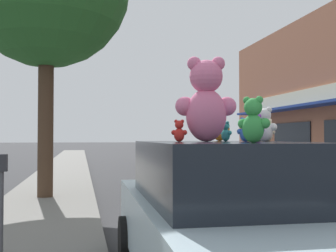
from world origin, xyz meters
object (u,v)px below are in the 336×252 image
(teddy_bear_blue, at_px, (246,130))
(parking_meter, at_px, (1,190))
(teddy_bear_orange, at_px, (220,127))
(teddy_bear_black, at_px, (258,130))
(teddy_bear_green, at_px, (253,120))
(teddy_bear_purple, at_px, (255,128))
(plush_art_car, at_px, (225,219))
(teddy_bear_white, at_px, (264,125))
(teddy_bear_cream, at_px, (268,130))
(teddy_bear_teal, at_px, (226,132))
(teddy_bear_red, at_px, (179,131))
(teddy_bear_giant, at_px, (206,101))

(teddy_bear_blue, distance_m, parking_meter, 3.26)
(teddy_bear_blue, relative_size, teddy_bear_orange, 0.70)
(teddy_bear_black, height_order, teddy_bear_orange, teddy_bear_orange)
(teddy_bear_green, bearing_deg, teddy_bear_purple, -69.67)
(plush_art_car, relative_size, teddy_bear_purple, 15.88)
(teddy_bear_blue, bearing_deg, teddy_bear_white, -105.70)
(plush_art_car, height_order, teddy_bear_orange, teddy_bear_orange)
(plush_art_car, xyz_separation_m, teddy_bear_cream, (0.63, 0.36, 0.88))
(teddy_bear_teal, xyz_separation_m, teddy_bear_red, (-0.62, -0.33, -0.00))
(teddy_bear_cream, xyz_separation_m, teddy_bear_green, (-0.66, -1.15, 0.06))
(teddy_bear_purple, bearing_deg, teddy_bear_blue, -63.31)
(teddy_bear_cream, relative_size, teddy_bear_white, 0.68)
(teddy_bear_giant, relative_size, parking_meter, 0.71)
(teddy_bear_blue, distance_m, teddy_bear_red, 0.67)
(teddy_bear_blue, xyz_separation_m, teddy_bear_green, (-0.24, -0.76, 0.06))
(teddy_bear_red, height_order, teddy_bear_orange, teddy_bear_orange)
(teddy_bear_teal, relative_size, teddy_bear_orange, 0.65)
(teddy_bear_red, bearing_deg, plush_art_car, 172.34)
(plush_art_car, height_order, parking_meter, plush_art_car)
(teddy_bear_green, bearing_deg, teddy_bear_blue, -62.66)
(teddy_bear_giant, relative_size, teddy_bear_green, 2.37)
(plush_art_car, distance_m, teddy_bear_purple, 0.94)
(plush_art_car, relative_size, teddy_bear_black, 16.07)
(teddy_bear_cream, bearing_deg, teddy_bear_blue, 108.08)
(teddy_bear_giant, bearing_deg, teddy_bear_green, 104.04)
(teddy_bear_purple, relative_size, teddy_bear_red, 1.21)
(teddy_bear_cream, distance_m, teddy_bear_orange, 0.70)
(teddy_bear_giant, distance_m, teddy_bear_green, 1.10)
(teddy_bear_blue, height_order, teddy_bear_teal, teddy_bear_blue)
(teddy_bear_teal, relative_size, teddy_bear_white, 0.61)
(teddy_bear_giant, height_order, teddy_bear_blue, teddy_bear_giant)
(teddy_bear_black, xyz_separation_m, teddy_bear_orange, (-0.35, 0.36, 0.04))
(teddy_bear_purple, bearing_deg, teddy_bear_white, -129.40)
(teddy_bear_purple, distance_m, teddy_bear_red, 0.77)
(teddy_bear_blue, height_order, teddy_bear_black, teddy_bear_black)
(teddy_bear_red, bearing_deg, teddy_bear_orange, -113.37)
(parking_meter, bearing_deg, plush_art_car, -36.25)
(teddy_bear_teal, bearing_deg, teddy_bear_white, -152.90)
(teddy_bear_teal, distance_m, teddy_bear_white, 0.45)
(teddy_bear_green, distance_m, teddy_bear_orange, 1.79)
(plush_art_car, height_order, teddy_bear_giant, teddy_bear_giant)
(teddy_bear_white, relative_size, parking_meter, 0.29)
(teddy_bear_cream, xyz_separation_m, parking_meter, (-3.03, 1.40, -0.76))
(teddy_bear_giant, bearing_deg, teddy_bear_black, -145.42)
(teddy_bear_red, bearing_deg, teddy_bear_white, -158.67)
(teddy_bear_black, xyz_separation_m, teddy_bear_white, (-0.08, -0.35, 0.05))
(teddy_bear_blue, bearing_deg, teddy_bear_cream, -103.15)
(parking_meter, bearing_deg, teddy_bear_green, -47.24)
(teddy_bear_green, height_order, parking_meter, teddy_bear_green)
(teddy_bear_purple, xyz_separation_m, teddy_bear_teal, (-0.07, 0.68, -0.02))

